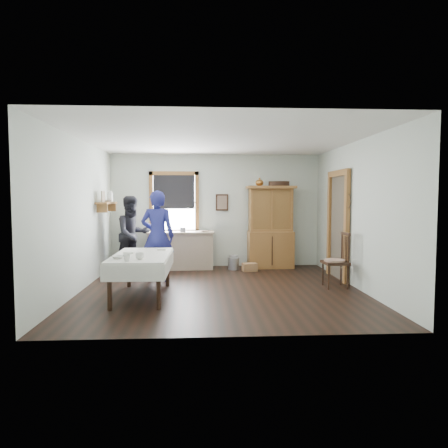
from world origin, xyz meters
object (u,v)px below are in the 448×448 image
object	(u,v)px
work_counter	(181,250)
pail	(234,264)
dining_table	(142,276)
china_hutch	(271,227)
wicker_basket	(250,267)
figure_dark	(133,237)
woman_blue	(158,239)
spindle_chair	(335,260)

from	to	relation	value
work_counter	pail	size ratio (longest dim) A/B	5.55
dining_table	china_hutch	bearing A→B (deg)	45.49
work_counter	wicker_basket	world-z (taller)	work_counter
dining_table	pail	distance (m)	3.03
work_counter	wicker_basket	xyz separation A→B (m)	(1.57, -0.41, -0.35)
pail	china_hutch	bearing A→B (deg)	13.22
work_counter	pail	world-z (taller)	work_counter
wicker_basket	figure_dark	bearing A→B (deg)	179.87
dining_table	pail	xyz separation A→B (m)	(1.74, 2.47, -0.22)
china_hutch	wicker_basket	bearing A→B (deg)	-141.37
woman_blue	dining_table	bearing A→B (deg)	89.73
wicker_basket	woman_blue	xyz separation A→B (m)	(-1.96, -0.95, 0.74)
pail	spindle_chair	bearing A→B (deg)	-48.34
china_hutch	dining_table	size ratio (longest dim) A/B	1.08
dining_table	spindle_chair	world-z (taller)	spindle_chair
work_counter	china_hutch	size ratio (longest dim) A/B	0.79
china_hutch	figure_dark	xyz separation A→B (m)	(-3.16, -0.44, -0.18)
pail	figure_dark	bearing A→B (deg)	-174.16
dining_table	spindle_chair	distance (m)	3.51
china_hutch	wicker_basket	size ratio (longest dim) A/B	6.17
wicker_basket	figure_dark	world-z (taller)	figure_dark
china_hutch	pail	distance (m)	1.24
work_counter	china_hutch	bearing A→B (deg)	-0.64
spindle_chair	wicker_basket	bearing A→B (deg)	126.53
china_hutch	figure_dark	world-z (taller)	china_hutch
figure_dark	china_hutch	bearing A→B (deg)	-29.87
work_counter	china_hutch	world-z (taller)	china_hutch
wicker_basket	woman_blue	bearing A→B (deg)	-154.18
pail	woman_blue	size ratio (longest dim) A/B	0.17
china_hutch	pail	world-z (taller)	china_hutch
work_counter	pail	xyz separation A→B (m)	(1.23, -0.17, -0.30)
spindle_chair	wicker_basket	size ratio (longest dim) A/B	3.27
wicker_basket	woman_blue	world-z (taller)	woman_blue
work_counter	woman_blue	xyz separation A→B (m)	(-0.39, -1.36, 0.40)
china_hutch	spindle_chair	xyz separation A→B (m)	(0.84, -2.16, -0.45)
spindle_chair	woman_blue	xyz separation A→B (m)	(-3.35, 0.76, 0.32)
wicker_basket	dining_table	bearing A→B (deg)	-133.06
spindle_chair	figure_dark	distance (m)	4.36
work_counter	china_hutch	xyz separation A→B (m)	(2.12, 0.04, 0.53)
work_counter	pail	bearing A→B (deg)	-9.68
work_counter	dining_table	world-z (taller)	work_counter
work_counter	spindle_chair	xyz separation A→B (m)	(2.96, -2.12, 0.08)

